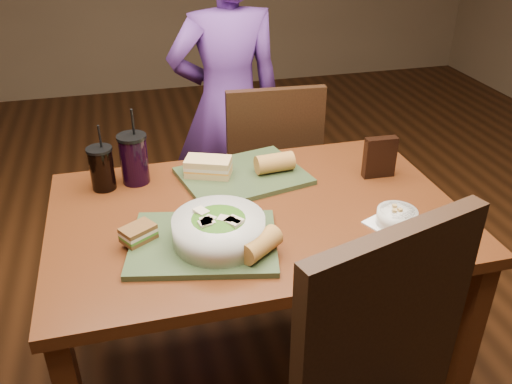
% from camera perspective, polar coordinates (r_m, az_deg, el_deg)
% --- Properties ---
extents(ground, '(6.00, 6.00, 0.00)m').
position_cam_1_polar(ground, '(2.23, 0.00, -18.64)').
color(ground, '#381C0B').
rests_on(ground, ground).
extents(dining_table, '(1.30, 0.85, 0.75)m').
position_cam_1_polar(dining_table, '(1.79, 0.00, -4.46)').
color(dining_table, '#502610').
rests_on(dining_table, ground).
extents(chair_far, '(0.44, 0.44, 0.95)m').
position_cam_1_polar(chair_far, '(2.46, 1.32, 2.22)').
color(chair_far, black).
rests_on(chair_far, ground).
extents(diner, '(0.57, 0.39, 1.50)m').
position_cam_1_polar(diner, '(2.60, -3.01, 9.06)').
color(diner, '#582E7F').
rests_on(diner, ground).
extents(tray_near, '(0.48, 0.40, 0.02)m').
position_cam_1_polar(tray_near, '(1.58, -5.53, -5.34)').
color(tray_near, '#304024').
rests_on(tray_near, dining_table).
extents(tray_far, '(0.48, 0.40, 0.02)m').
position_cam_1_polar(tray_far, '(1.93, -1.37, 1.70)').
color(tray_far, '#304024').
rests_on(tray_far, dining_table).
extents(salad_bowl, '(0.27, 0.27, 0.09)m').
position_cam_1_polar(salad_bowl, '(1.55, -3.94, -3.82)').
color(salad_bowl, silver).
rests_on(salad_bowl, tray_near).
extents(soup_bowl, '(0.20, 0.20, 0.06)m').
position_cam_1_polar(soup_bowl, '(1.71, 14.60, -2.58)').
color(soup_bowl, white).
rests_on(soup_bowl, dining_table).
extents(sandwich_near, '(0.11, 0.10, 0.04)m').
position_cam_1_polar(sandwich_near, '(1.60, -12.29, -4.26)').
color(sandwich_near, '#593819').
rests_on(sandwich_near, tray_near).
extents(sandwich_far, '(0.18, 0.14, 0.06)m').
position_cam_1_polar(sandwich_far, '(1.91, -5.05, 2.67)').
color(sandwich_far, tan).
rests_on(sandwich_far, tray_far).
extents(baguette_near, '(0.14, 0.13, 0.06)m').
position_cam_1_polar(baguette_near, '(1.50, 0.44, -5.56)').
color(baguette_near, '#AD7533').
rests_on(baguette_near, tray_near).
extents(baguette_far, '(0.14, 0.08, 0.07)m').
position_cam_1_polar(baguette_far, '(1.93, 1.97, 3.09)').
color(baguette_far, '#AD7533').
rests_on(baguette_far, tray_far).
extents(cup_cola, '(0.09, 0.09, 0.24)m').
position_cam_1_polar(cup_cola, '(1.91, -15.92, 2.43)').
color(cup_cola, black).
rests_on(cup_cola, dining_table).
extents(cup_berry, '(0.10, 0.10, 0.27)m').
position_cam_1_polar(cup_berry, '(1.92, -12.72, 3.45)').
color(cup_berry, black).
rests_on(cup_berry, dining_table).
extents(chip_bag, '(0.12, 0.04, 0.15)m').
position_cam_1_polar(chip_bag, '(1.97, 12.89, 3.59)').
color(chip_bag, black).
rests_on(chip_bag, dining_table).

